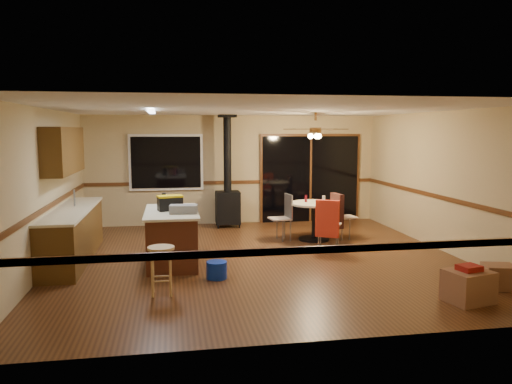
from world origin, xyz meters
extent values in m
plane|color=#4B2A15|center=(0.00, 0.00, 0.00)|extent=(7.00, 7.00, 0.00)
plane|color=silver|center=(0.00, 0.00, 2.60)|extent=(7.00, 7.00, 0.00)
plane|color=tan|center=(0.00, 3.50, 1.30)|extent=(7.00, 0.00, 7.00)
plane|color=tan|center=(0.00, -3.50, 1.30)|extent=(7.00, 0.00, 7.00)
plane|color=tan|center=(-3.50, 0.00, 1.30)|extent=(0.00, 7.00, 7.00)
plane|color=tan|center=(3.50, 0.00, 1.30)|extent=(0.00, 7.00, 7.00)
cube|color=black|center=(-1.60, 3.45, 1.50)|extent=(1.72, 0.10, 1.32)
cube|color=black|center=(1.90, 3.45, 1.05)|extent=(2.52, 0.10, 2.10)
cube|color=#543615|center=(-3.20, 0.50, 0.43)|extent=(0.60, 3.00, 0.86)
cube|color=beige|center=(-3.20, 0.50, 0.88)|extent=(0.64, 3.04, 0.04)
cube|color=#543615|center=(-3.33, 0.70, 1.90)|extent=(0.35, 2.00, 0.80)
cube|color=#512414|center=(-1.50, 0.00, 0.43)|extent=(0.80, 1.60, 0.86)
cube|color=beige|center=(-1.50, 0.00, 0.88)|extent=(0.88, 1.68, 0.04)
cube|color=black|center=(-0.20, 3.05, 0.46)|extent=(0.55, 0.50, 0.75)
cylinder|color=black|center=(-0.20, 3.05, 1.71)|extent=(0.18, 0.18, 1.77)
cylinder|color=brown|center=(1.39, 1.32, 2.25)|extent=(0.24, 0.24, 0.10)
cylinder|color=brown|center=(1.39, 1.32, 2.52)|extent=(0.05, 0.05, 0.16)
sphere|color=#FFD88C|center=(1.39, 1.32, 2.13)|extent=(0.16, 0.16, 0.16)
cube|color=white|center=(-1.80, 0.30, 2.56)|extent=(0.10, 1.20, 0.04)
cube|color=slate|center=(-1.30, -0.30, 0.97)|extent=(0.47, 0.30, 0.14)
cube|color=black|center=(-1.52, 0.04, 1.01)|extent=(0.44, 0.30, 0.22)
cube|color=gold|center=(-1.52, 0.04, 1.14)|extent=(0.46, 0.31, 0.03)
cube|color=brown|center=(-1.55, 0.15, 1.00)|extent=(0.25, 0.32, 0.19)
cylinder|color=black|center=(-1.62, 0.29, 1.03)|extent=(0.10, 0.10, 0.27)
cylinder|color=#D84C8C|center=(-1.37, 0.25, 1.02)|extent=(0.10, 0.10, 0.24)
cylinder|color=white|center=(-1.59, 0.72, 0.99)|extent=(0.07, 0.07, 0.18)
cylinder|color=tan|center=(-1.65, -1.65, 0.34)|extent=(0.41, 0.41, 0.67)
cylinder|color=#0D2DB6|center=(-0.84, -1.03, 0.13)|extent=(0.39, 0.39, 0.26)
cylinder|color=black|center=(1.39, 1.32, 0.02)|extent=(0.62, 0.62, 0.04)
cylinder|color=black|center=(1.39, 1.32, 0.39)|extent=(0.10, 0.10, 0.70)
cylinder|color=beige|center=(1.39, 1.32, 0.76)|extent=(1.00, 1.00, 0.04)
cylinder|color=#590C14|center=(1.24, 1.42, 0.85)|extent=(0.06, 0.06, 0.15)
cylinder|color=beige|center=(1.57, 1.27, 0.85)|extent=(0.07, 0.07, 0.15)
cube|color=tan|center=(0.69, 1.42, 0.45)|extent=(0.45, 0.45, 0.03)
cube|color=slate|center=(0.87, 1.44, 0.70)|extent=(0.08, 0.40, 0.50)
cube|color=tan|center=(1.49, 0.62, 0.45)|extent=(0.55, 0.55, 0.03)
cube|color=slate|center=(1.39, 0.45, 0.70)|extent=(0.36, 0.23, 0.50)
cube|color=red|center=(1.38, 0.43, 0.60)|extent=(0.43, 0.31, 0.70)
cube|color=tan|center=(2.09, 1.37, 0.45)|extent=(0.45, 0.45, 0.03)
cube|color=slate|center=(1.90, 1.34, 0.70)|extent=(0.09, 0.40, 0.50)
cube|color=#321713|center=(1.88, 1.34, 0.60)|extent=(0.16, 0.45, 0.70)
cube|color=brown|center=(-1.70, 2.79, 0.22)|extent=(0.59, 0.48, 0.44)
cube|color=brown|center=(2.33, -2.63, 0.21)|extent=(0.65, 0.58, 0.42)
cube|color=brown|center=(3.10, -2.18, 0.17)|extent=(0.50, 0.46, 0.34)
cube|color=maroon|center=(2.33, -2.63, 0.46)|extent=(0.32, 0.29, 0.07)
camera|label=1|loc=(-1.49, -8.42, 2.24)|focal=35.00mm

